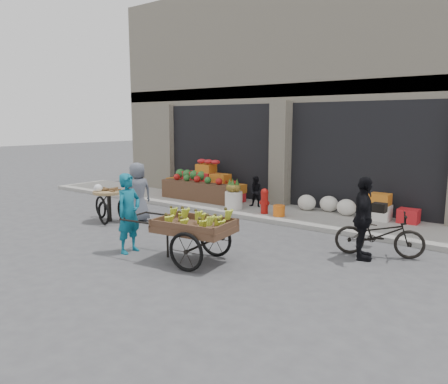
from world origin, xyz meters
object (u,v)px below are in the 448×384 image
Objects in this scene: orange_bucket at (279,211)px; vendor_grey at (138,192)px; seated_person at (256,192)px; vendor_woman at (129,213)px; bicycle at (379,234)px; fire_hydrant at (264,200)px; banana_cart at (192,224)px; pineapple_bin at (234,200)px; tricycle_cart at (109,201)px; cyclist at (363,218)px.

orange_bucket is 3.85m from vendor_grey.
vendor_grey reaches higher than seated_person.
vendor_woman is 1.03× the size of vendor_grey.
seated_person reaches higher than bicycle.
orange_bucket is (0.50, -0.05, -0.23)m from fire_hydrant.
banana_cart is 1.57× the size of vendor_woman.
pineapple_bin is 0.32× the size of vendor_woman.
fire_hydrant is at bearing 56.30° from tricycle_cart.
vendor_grey is (-1.98, 1.99, -0.02)m from vendor_woman.
pineapple_bin is 5.08m from bicycle.
vendor_woman reaches higher than vendor_grey.
vendor_grey is (0.63, 0.47, 0.24)m from tricycle_cart.
banana_cart is 3.75m from bicycle.
vendor_grey reaches higher than fire_hydrant.
seated_person is (-1.20, 0.70, 0.31)m from orange_bucket.
tricycle_cart is (-2.39, -3.57, -0.02)m from seated_person.
seated_person is 4.97m from cyclist.
banana_cart is at bearing -82.29° from vendor_woman.
cyclist is (-0.20, -0.40, 0.37)m from bicycle.
bicycle is at bearing 35.46° from banana_cart.
banana_cart is at bearing -3.94° from tricycle_cart.
pineapple_bin is 1.11m from fire_hydrant.
cyclist is at bearing -42.23° from seated_person.
fire_hydrant is 0.55m from orange_bucket.
pineapple_bin is at bearing 108.72° from banana_cart.
fire_hydrant is 0.96m from seated_person.
fire_hydrant is at bearing -52.88° from seated_person.
seated_person is 3.57m from vendor_grey.
seated_person reaches higher than orange_bucket.
tricycle_cart reaches higher than fire_hydrant.
vendor_woman is at bearing -82.12° from pineapple_bin.
bicycle is 0.58m from cyclist.
vendor_grey is at bearing -134.96° from fire_hydrant.
cyclist is at bearing 20.83° from tricycle_cart.
seated_person reaches higher than tricycle_cart.
pineapple_bin is 2.88m from vendor_grey.
vendor_grey is (-2.45, -2.46, 0.30)m from fire_hydrant.
bicycle reaches higher than fire_hydrant.
bicycle reaches higher than orange_bucket.
pineapple_bin is 0.30× the size of bicycle.
vendor_grey reaches higher than bicycle.
banana_cart is at bearing -76.82° from fire_hydrant.
seated_person is at bearing -1.50° from vendor_woman.
seated_person reaches higher than banana_cart.
tricycle_cart is at bearing -133.74° from seated_person.
bicycle is at bearing -45.82° from cyclist.
vendor_woman is (-0.98, -4.40, 0.55)m from orange_bucket.
vendor_woman reaches higher than fire_hydrant.
vendor_woman is 3.03m from tricycle_cart.
bicycle is at bearing -37.06° from seated_person.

